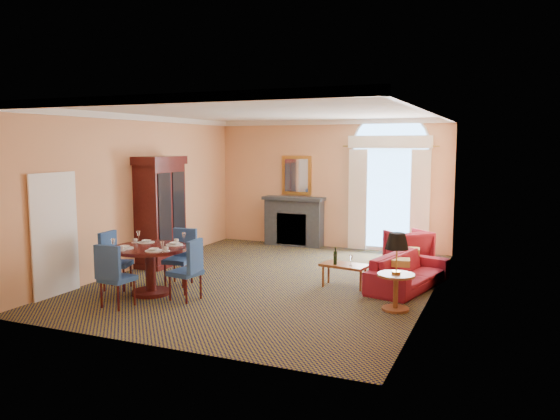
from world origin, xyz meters
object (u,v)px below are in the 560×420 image
at_px(sofa, 409,271).
at_px(side_table, 396,262).
at_px(armchair, 408,247).
at_px(coffee_table, 344,266).
at_px(armoire, 160,213).
at_px(dining_table, 150,259).

distance_m(sofa, side_table, 1.53).
xyz_separation_m(armchair, coffee_table, (-0.76, -2.38, 0.02)).
bearing_deg(sofa, armchair, 23.80).
bearing_deg(armchair, sofa, 55.53).
distance_m(armchair, side_table, 3.47).
distance_m(armoire, armchair, 5.41).
height_order(armoire, side_table, armoire).
relative_size(armchair, coffee_table, 0.92).
bearing_deg(coffee_table, armchair, 81.87).
xyz_separation_m(dining_table, armchair, (3.70, 4.15, -0.24)).
distance_m(armoire, side_table, 5.49).
relative_size(dining_table, sofa, 0.65).
height_order(armoire, coffee_table, armoire).
height_order(armchair, side_table, side_table).
xyz_separation_m(armchair, side_table, (0.40, -3.42, 0.40)).
relative_size(dining_table, coffee_table, 1.48).
height_order(armoire, sofa, armoire).
bearing_deg(sofa, coffee_table, 124.24).
height_order(sofa, armchair, armchair).
height_order(coffee_table, side_table, side_table).
xyz_separation_m(dining_table, coffee_table, (2.95, 1.77, -0.22)).
bearing_deg(sofa, side_table, -164.19).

